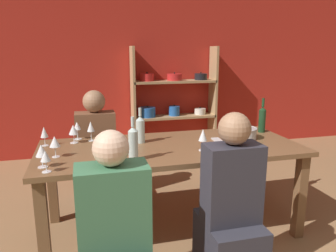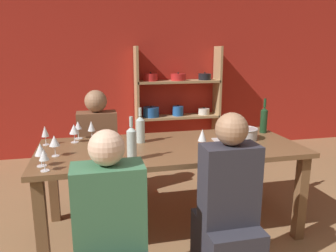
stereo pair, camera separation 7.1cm
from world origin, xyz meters
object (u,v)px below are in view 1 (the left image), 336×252
(wine_glass_white_c, at_px, (226,132))
(cell_phone, at_px, (217,140))
(mixing_bowl, at_px, (244,133))
(wine_glass_red_d, at_px, (77,127))
(wine_bottle_green, at_px, (133,143))
(person_far_a, at_px, (97,159))
(person_near_b, at_px, (115,246))
(wine_glass_white_a, at_px, (55,142))
(wine_bottle_amber, at_px, (262,119))
(wine_glass_empty_a, at_px, (203,135))
(dining_table, at_px, (171,156))
(wine_glass_red_c, at_px, (41,151))
(wine_glass_red_b, at_px, (91,127))
(wine_glass_red_e, at_px, (73,130))
(wine_glass_white_b, at_px, (44,133))
(shelf_unit, at_px, (172,109))
(person_near_a, at_px, (230,222))
(wine_bottle_dark, at_px, (140,129))

(wine_glass_white_c, bearing_deg, cell_phone, 87.60)
(mixing_bowl, height_order, wine_glass_red_d, wine_glass_red_d)
(mixing_bowl, distance_m, wine_bottle_green, 1.14)
(person_far_a, xyz_separation_m, person_near_b, (0.03, -1.61, -0.02))
(wine_glass_white_a, relative_size, person_far_a, 0.14)
(wine_bottle_amber, bearing_deg, person_far_a, 159.92)
(wine_glass_empty_a, bearing_deg, dining_table, 137.35)
(wine_glass_red_c, distance_m, person_far_a, 1.26)
(wine_glass_red_b, bearing_deg, cell_phone, -14.54)
(wine_glass_red_b, height_order, wine_glass_white_c, wine_glass_white_c)
(wine_bottle_green, xyz_separation_m, person_near_b, (-0.20, -0.50, -0.50))
(dining_table, distance_m, wine_bottle_green, 0.52)
(wine_bottle_amber, xyz_separation_m, wine_glass_red_e, (-1.80, 0.06, -0.02))
(wine_bottle_green, xyz_separation_m, wine_glass_red_c, (-0.63, 0.01, -0.02))
(wine_glass_white_b, distance_m, wine_glass_red_e, 0.24)
(wine_glass_red_d, bearing_deg, wine_glass_red_e, -104.63)
(shelf_unit, xyz_separation_m, wine_glass_red_c, (-1.62, -2.51, 0.20))
(wine_glass_red_b, bearing_deg, dining_table, -27.06)
(wine_glass_white_c, distance_m, person_far_a, 1.50)
(person_near_a, bearing_deg, wine_glass_empty_a, 89.44)
(shelf_unit, relative_size, person_near_a, 1.37)
(person_near_a, bearing_deg, wine_glass_red_b, 128.16)
(person_near_a, relative_size, person_far_a, 1.02)
(wine_bottle_green, bearing_deg, person_near_a, -39.17)
(wine_glass_white_c, bearing_deg, wine_glass_white_b, 164.05)
(mixing_bowl, xyz_separation_m, person_near_a, (-0.50, -0.82, -0.39))
(cell_phone, bearing_deg, wine_glass_red_d, 163.20)
(wine_glass_white_b, bearing_deg, wine_glass_empty_a, -20.44)
(wine_glass_white_b, relative_size, person_near_b, 0.15)
(wine_bottle_green, distance_m, wine_glass_empty_a, 0.59)
(dining_table, xyz_separation_m, wine_bottle_dark, (-0.23, 0.16, 0.21))
(wine_glass_white_c, xyz_separation_m, wine_glass_red_e, (-1.24, 0.45, -0.02))
(dining_table, bearing_deg, wine_glass_empty_a, -42.65)
(wine_glass_white_c, xyz_separation_m, wine_glass_empty_a, (-0.22, -0.04, -0.01))
(dining_table, distance_m, wine_glass_white_b, 1.09)
(wine_glass_white_b, bearing_deg, wine_glass_red_e, 6.71)
(wine_bottle_amber, bearing_deg, wine_glass_white_b, 179.09)
(mixing_bowl, distance_m, wine_bottle_amber, 0.35)
(wine_bottle_green, bearing_deg, wine_glass_red_c, 179.25)
(wine_bottle_dark, bearing_deg, wine_glass_red_b, 158.11)
(dining_table, xyz_separation_m, wine_bottle_green, (-0.37, -0.29, 0.22))
(wine_bottle_dark, xyz_separation_m, wine_glass_white_b, (-0.80, 0.11, -0.01))
(wine_bottle_amber, distance_m, wine_glass_white_a, 1.95)
(wine_bottle_dark, relative_size, wine_glass_red_e, 1.90)
(shelf_unit, height_order, wine_glass_empty_a, shelf_unit)
(wine_bottle_amber, bearing_deg, mixing_bowl, -148.04)
(wine_bottle_green, height_order, wine_glass_white_b, wine_bottle_green)
(wine_bottle_dark, height_order, wine_glass_red_d, wine_bottle_dark)
(wine_glass_red_e, bearing_deg, wine_glass_empty_a, -25.98)
(cell_phone, distance_m, person_near_b, 1.37)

